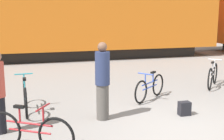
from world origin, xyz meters
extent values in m
plane|color=gray|center=(0.00, 0.00, 0.00)|extent=(80.00, 80.00, 0.00)
cube|color=black|center=(0.00, 10.68, 0.28)|extent=(11.63, 2.25, 0.55)
cube|color=orange|center=(0.00, 10.68, 2.45)|extent=(13.85, 3.00, 3.80)
cube|color=#4C4238|center=(0.00, 9.96, 0.01)|extent=(55.78, 0.07, 0.01)
cube|color=#4C4238|center=(0.00, 11.40, 0.01)|extent=(55.78, 0.07, 0.01)
torus|color=black|center=(-3.24, 2.67, 0.38)|extent=(0.08, 0.75, 0.75)
torus|color=black|center=(-3.21, 1.63, 0.38)|extent=(0.08, 0.75, 0.75)
cylinder|color=teal|center=(-3.23, 2.15, 0.57)|extent=(0.07, 0.92, 0.04)
cylinder|color=teal|center=(-3.23, 2.15, 0.41)|extent=(0.07, 0.84, 0.04)
cylinder|color=teal|center=(-3.22, 1.97, 0.73)|extent=(0.04, 0.04, 0.32)
cube|color=black|center=(-3.22, 1.97, 0.89)|extent=(0.09, 0.20, 0.05)
cylinder|color=teal|center=(-3.24, 2.44, 0.75)|extent=(0.04, 0.04, 0.35)
cylinder|color=teal|center=(-3.24, 2.44, 0.92)|extent=(0.46, 0.05, 0.03)
torus|color=black|center=(-2.69, -0.51, 0.36)|extent=(0.63, 0.42, 0.71)
torus|color=black|center=(-3.60, 0.05, 0.36)|extent=(0.63, 0.42, 0.71)
cylinder|color=#A31E23|center=(-3.15, -0.23, 0.54)|extent=(0.81, 0.53, 0.04)
cylinder|color=#A31E23|center=(-3.15, -0.23, 0.39)|extent=(0.74, 0.48, 0.04)
cylinder|color=#A31E23|center=(-3.30, -0.13, 0.69)|extent=(0.04, 0.04, 0.30)
cube|color=black|center=(-3.30, -0.13, 0.84)|extent=(0.21, 0.17, 0.05)
cylinder|color=#A31E23|center=(-2.90, -0.38, 0.71)|extent=(0.04, 0.04, 0.33)
cylinder|color=#A31E23|center=(-2.90, -0.38, 0.87)|extent=(0.27, 0.41, 0.03)
torus|color=black|center=(-0.15, 2.03, 0.33)|extent=(0.54, 0.45, 0.65)
torus|color=black|center=(0.63, 2.68, 0.33)|extent=(0.54, 0.45, 0.65)
cylinder|color=#3351B7|center=(0.24, 2.36, 0.49)|extent=(0.72, 0.60, 0.04)
cylinder|color=#3351B7|center=(0.24, 2.36, 0.36)|extent=(0.65, 0.54, 0.04)
cylinder|color=#3351B7|center=(0.38, 2.47, 0.63)|extent=(0.04, 0.04, 0.27)
cube|color=black|center=(0.38, 2.47, 0.76)|extent=(0.21, 0.19, 0.05)
cylinder|color=#3351B7|center=(0.02, 2.18, 0.64)|extent=(0.04, 0.04, 0.30)
cylinder|color=#3351B7|center=(0.02, 2.18, 0.79)|extent=(0.32, 0.38, 0.03)
torus|color=black|center=(3.18, 3.59, 0.36)|extent=(0.52, 0.57, 0.72)
torus|color=black|center=(2.50, 2.83, 0.36)|extent=(0.52, 0.57, 0.72)
cylinder|color=silver|center=(2.84, 3.21, 0.55)|extent=(0.63, 0.69, 0.04)
cylinder|color=silver|center=(2.84, 3.21, 0.39)|extent=(0.57, 0.63, 0.04)
cylinder|color=silver|center=(2.73, 3.08, 0.70)|extent=(0.04, 0.04, 0.30)
cube|color=black|center=(2.73, 3.08, 0.85)|extent=(0.19, 0.20, 0.05)
cylinder|color=silver|center=(3.03, 3.42, 0.71)|extent=(0.04, 0.04, 0.34)
cylinder|color=silver|center=(3.03, 3.42, 0.88)|extent=(0.36, 0.33, 0.03)
cylinder|color=#514C47|center=(-1.47, 1.09, 0.42)|extent=(0.29, 0.29, 0.84)
cylinder|color=navy|center=(-1.47, 1.09, 1.23)|extent=(0.34, 0.34, 0.77)
sphere|color=brown|center=(-1.47, 1.09, 1.72)|extent=(0.22, 0.22, 0.22)
cylinder|color=black|center=(-3.73, 0.84, 0.39)|extent=(0.24, 0.24, 0.79)
cube|color=black|center=(0.54, 0.84, 0.17)|extent=(0.28, 0.20, 0.34)
camera|label=1|loc=(-3.11, -5.75, 2.56)|focal=50.00mm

